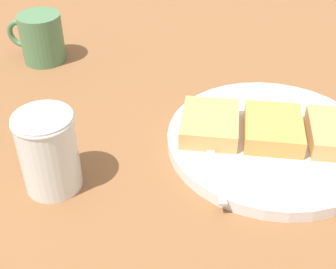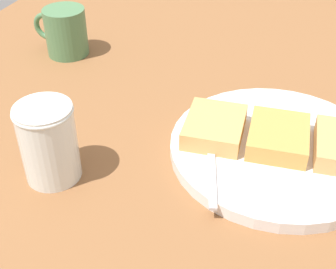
{
  "view_description": "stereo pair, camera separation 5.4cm",
  "coord_description": "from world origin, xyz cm",
  "px_view_note": "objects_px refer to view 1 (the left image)",
  "views": [
    {
      "loc": [
        -1.74,
        53.42,
        39.31
      ],
      "look_at": [
        8.2,
        11.05,
        6.52
      ],
      "focal_mm": 50.0,
      "sensor_mm": 36.0,
      "label": 1
    },
    {
      "loc": [
        -6.95,
        51.85,
        39.31
      ],
      "look_at": [
        8.2,
        11.05,
        6.52
      ],
      "focal_mm": 50.0,
      "sensor_mm": 36.0,
      "label": 2
    }
  ],
  "objects_px": {
    "fork": "(211,151)",
    "coffee_mug": "(41,38)",
    "syrup_jar": "(49,156)",
    "plate": "(271,140)"
  },
  "relations": [
    {
      "from": "fork",
      "to": "coffee_mug",
      "type": "distance_m",
      "value": 0.37
    },
    {
      "from": "syrup_jar",
      "to": "fork",
      "type": "bearing_deg",
      "value": -154.64
    },
    {
      "from": "fork",
      "to": "syrup_jar",
      "type": "xyz_separation_m",
      "value": [
        0.17,
        0.08,
        0.03
      ]
    },
    {
      "from": "syrup_jar",
      "to": "coffee_mug",
      "type": "bearing_deg",
      "value": -62.78
    },
    {
      "from": "plate",
      "to": "coffee_mug",
      "type": "relative_size",
      "value": 2.76
    },
    {
      "from": "plate",
      "to": "fork",
      "type": "bearing_deg",
      "value": 35.27
    },
    {
      "from": "plate",
      "to": "fork",
      "type": "xyz_separation_m",
      "value": [
        0.07,
        0.05,
        0.01
      ]
    },
    {
      "from": "syrup_jar",
      "to": "coffee_mug",
      "type": "height_order",
      "value": "syrup_jar"
    },
    {
      "from": "plate",
      "to": "fork",
      "type": "distance_m",
      "value": 0.09
    },
    {
      "from": "fork",
      "to": "coffee_mug",
      "type": "bearing_deg",
      "value": -32.51
    }
  ]
}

